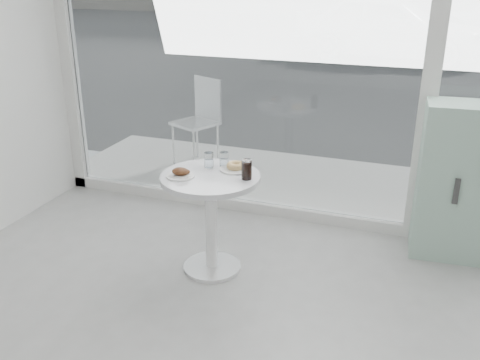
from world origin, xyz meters
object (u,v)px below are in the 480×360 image
at_px(plate_donut, 236,167).
at_px(water_tumbler_b, 224,160).
at_px(water_tumbler_a, 209,161).
at_px(main_table, 211,203).
at_px(mint_cabinet, 456,182).
at_px(cola_glass, 247,170).
at_px(patio_chair, 200,116).
at_px(car_white, 389,27).
at_px(plate_fritter, 181,173).

distance_m(plate_donut, water_tumbler_b, 0.12).
bearing_deg(water_tumbler_a, main_table, -64.24).
height_order(mint_cabinet, cola_glass, mint_cabinet).
xyz_separation_m(patio_chair, car_white, (1.22, 8.61, 0.17)).
relative_size(car_white, cola_glass, 31.92).
distance_m(plate_donut, cola_glass, 0.20).
distance_m(patio_chair, water_tumbler_a, 2.12).
distance_m(main_table, plate_donut, 0.32).
height_order(car_white, water_tumbler_b, car_white).
relative_size(car_white, plate_fritter, 22.39).
bearing_deg(water_tumbler_a, cola_glass, -20.70).
relative_size(car_white, water_tumbler_a, 40.10).
xyz_separation_m(mint_cabinet, water_tumbler_a, (-1.75, -0.73, 0.20)).
bearing_deg(mint_cabinet, plate_donut, -159.46).
bearing_deg(cola_glass, car_white, 90.23).
height_order(main_table, plate_fritter, plate_fritter).
distance_m(plate_donut, water_tumbler_a, 0.21).
height_order(patio_chair, plate_fritter, patio_chair).
height_order(plate_fritter, plate_donut, plate_fritter).
height_order(patio_chair, plate_donut, patio_chair).
xyz_separation_m(mint_cabinet, cola_glass, (-1.41, -0.86, 0.22)).
bearing_deg(plate_fritter, patio_chair, 110.66).
bearing_deg(cola_glass, water_tumbler_a, 159.30).
xyz_separation_m(plate_donut, water_tumbler_b, (-0.11, 0.04, 0.03)).
distance_m(main_table, cola_glass, 0.39).
relative_size(water_tumbler_b, cola_glass, 0.76).
bearing_deg(patio_chair, water_tumbler_b, -36.41).
bearing_deg(water_tumbler_b, plate_fritter, -123.99).
xyz_separation_m(plate_fritter, water_tumbler_b, (0.21, 0.31, 0.02)).
distance_m(mint_cabinet, plate_donut, 1.71).
height_order(mint_cabinet, water_tumbler_a, mint_cabinet).
distance_m(main_table, water_tumbler_a, 0.32).
distance_m(car_white, plate_fritter, 10.76).
height_order(plate_donut, water_tumbler_a, water_tumbler_a).
xyz_separation_m(water_tumbler_a, cola_glass, (0.34, -0.13, 0.02)).
distance_m(water_tumbler_a, cola_glass, 0.37).
bearing_deg(main_table, plate_fritter, -152.26).
bearing_deg(patio_chair, mint_cabinet, 1.04).
xyz_separation_m(mint_cabinet, water_tumbler_b, (-1.66, -0.67, 0.20)).
distance_m(mint_cabinet, plate_fritter, 2.11).
relative_size(main_table, water_tumbler_b, 7.08).
height_order(main_table, water_tumbler_a, water_tumbler_a).
relative_size(mint_cabinet, plate_donut, 5.15).
height_order(main_table, mint_cabinet, mint_cabinet).
bearing_deg(cola_glass, patio_chair, 121.92).
relative_size(patio_chair, water_tumbler_a, 8.55).
distance_m(patio_chair, water_tumbler_b, 2.11).
bearing_deg(plate_fritter, main_table, 27.74).
relative_size(water_tumbler_a, water_tumbler_b, 1.04).
bearing_deg(car_white, main_table, -172.52).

